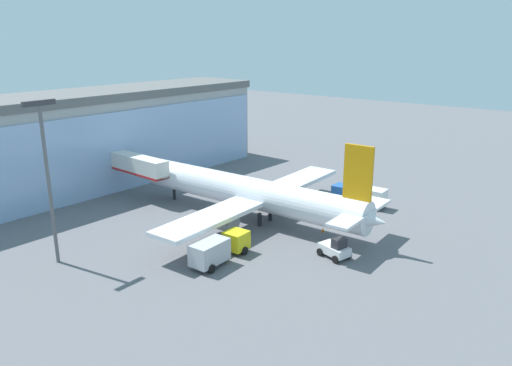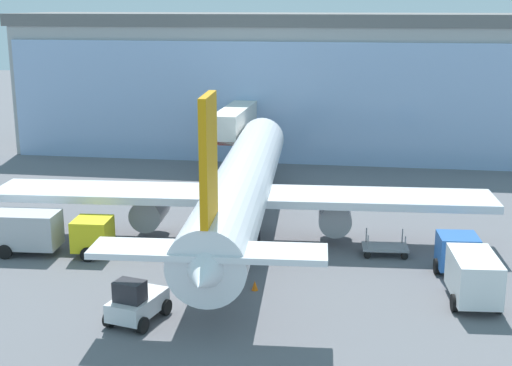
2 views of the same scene
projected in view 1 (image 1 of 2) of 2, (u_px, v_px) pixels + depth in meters
ground at (293, 229)px, 59.08m from camera, size 240.00×240.00×0.00m
terminal_building at (106, 136)px, 77.12m from camera, size 54.65×15.18×14.17m
jet_bridge at (131, 164)px, 70.06m from camera, size 3.18×13.83×6.10m
apron_light_mast at (47, 168)px, 47.84m from camera, size 3.20×0.40×16.34m
airplane at (252, 193)px, 61.24m from camera, size 32.31×35.52×11.27m
catering_truck at (219, 248)px, 50.28m from camera, size 7.32×2.57×2.65m
fuel_truck at (361, 195)px, 67.05m from camera, size 2.68×7.36×2.65m
baggage_cart at (309, 201)px, 67.58m from camera, size 2.84×1.67×1.50m
pushback_tug at (335, 249)px, 51.37m from camera, size 2.93×3.58×2.30m
safety_cone_nose at (323, 230)px, 58.26m from camera, size 0.36×0.36×0.55m
safety_cone_wingtip at (317, 194)px, 71.52m from camera, size 0.36×0.36×0.55m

